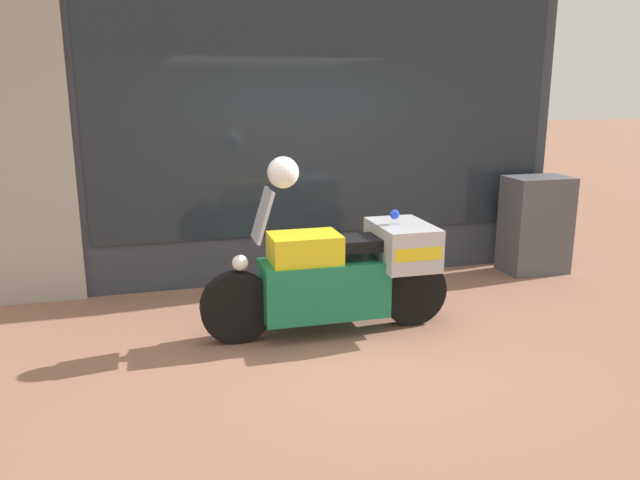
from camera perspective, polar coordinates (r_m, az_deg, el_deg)
name	(u,v)px	position (r m, az deg, el deg)	size (l,w,h in m)	color
ground_plane	(345,339)	(5.60, 2.30, -9.02)	(60.00, 60.00, 0.00)	#8E604C
shop_building	(256,113)	(7.01, -5.87, 11.51)	(6.32, 0.55, 3.78)	#333842
window_display	(322,232)	(7.40, 0.17, 0.75)	(5.00, 0.30, 2.11)	slate
paramedic_motorcycle	(344,272)	(5.60, 2.18, -2.90)	(2.28, 0.76, 1.34)	black
utility_cabinet	(535,225)	(7.85, 19.10, 1.33)	(0.73, 0.50, 1.15)	#4C4C51
white_helmet	(283,172)	(5.27, -3.40, 6.18)	(0.27, 0.27, 0.27)	white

